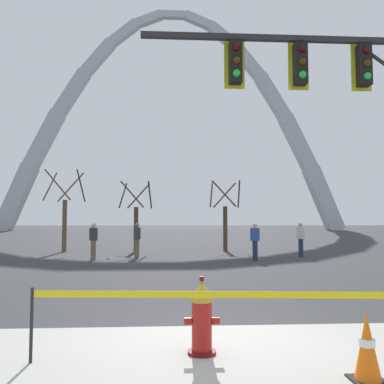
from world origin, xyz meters
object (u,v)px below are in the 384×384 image
(traffic_signal_gantry, at_px, (384,95))
(traffic_cone_by_hydrant, at_px, (367,348))
(pedestrian_walking_right, at_px, (301,239))
(pedestrian_near_trees, at_px, (255,241))
(pedestrian_walking_left, at_px, (93,241))
(pedestrian_standing_center, at_px, (137,240))
(fire_hydrant, at_px, (202,317))
(monument_arch, at_px, (173,129))

(traffic_signal_gantry, bearing_deg, traffic_cone_by_hydrant, -122.05)
(traffic_cone_by_hydrant, height_order, pedestrian_walking_right, pedestrian_walking_right)
(pedestrian_walking_right, relative_size, pedestrian_near_trees, 1.00)
(pedestrian_walking_left, xyz_separation_m, pedestrian_standing_center, (1.79, 0.95, 0.00))
(fire_hydrant, bearing_deg, monument_arch, 89.70)
(fire_hydrant, relative_size, monument_arch, 0.02)
(pedestrian_near_trees, bearing_deg, pedestrian_walking_left, 174.56)
(traffic_signal_gantry, relative_size, pedestrian_near_trees, 4.92)
(fire_hydrant, bearing_deg, pedestrian_near_trees, 74.64)
(pedestrian_standing_center, bearing_deg, monument_arch, 87.37)
(pedestrian_standing_center, height_order, pedestrian_walking_right, same)
(pedestrian_near_trees, bearing_deg, traffic_signal_gantry, -83.80)
(monument_arch, height_order, pedestrian_near_trees, monument_arch)
(traffic_cone_by_hydrant, xyz_separation_m, pedestrian_walking_left, (-5.34, 13.43, 0.46))
(monument_arch, relative_size, pedestrian_near_trees, 35.55)
(pedestrian_standing_center, relative_size, pedestrian_near_trees, 1.00)
(traffic_signal_gantry, height_order, pedestrian_walking_right, traffic_signal_gantry)
(traffic_signal_gantry, relative_size, pedestrian_walking_left, 4.92)
(traffic_cone_by_hydrant, xyz_separation_m, pedestrian_standing_center, (-3.55, 14.38, 0.46))
(traffic_cone_by_hydrant, height_order, pedestrian_walking_left, pedestrian_walking_left)
(monument_arch, xyz_separation_m, pedestrian_near_trees, (2.92, -49.06, -15.91))
(pedestrian_standing_center, bearing_deg, pedestrian_near_trees, -17.48)
(traffic_cone_by_hydrant, bearing_deg, pedestrian_walking_right, 74.27)
(pedestrian_near_trees, bearing_deg, traffic_cone_by_hydrant, -96.90)
(traffic_cone_by_hydrant, distance_m, traffic_signal_gantry, 6.21)
(pedestrian_walking_right, bearing_deg, pedestrian_standing_center, 179.89)
(pedestrian_walking_right, bearing_deg, pedestrian_walking_left, -174.31)
(fire_hydrant, bearing_deg, pedestrian_walking_right, 66.78)
(monument_arch, height_order, pedestrian_standing_center, monument_arch)
(monument_arch, bearing_deg, traffic_cone_by_hydrant, -88.73)
(traffic_signal_gantry, bearing_deg, pedestrian_walking_left, 129.72)
(traffic_signal_gantry, bearing_deg, pedestrian_walking_right, 81.52)
(fire_hydrant, xyz_separation_m, pedestrian_walking_left, (-3.65, 12.43, 0.35))
(fire_hydrant, bearing_deg, pedestrian_walking_left, 106.38)
(pedestrian_walking_left, relative_size, pedestrian_walking_right, 1.00)
(fire_hydrant, distance_m, pedestrian_walking_left, 12.96)
(traffic_signal_gantry, relative_size, pedestrian_walking_right, 4.92)
(traffic_signal_gantry, xyz_separation_m, pedestrian_standing_center, (-6.05, 10.39, -3.59))
(fire_hydrant, relative_size, traffic_signal_gantry, 0.13)
(pedestrian_near_trees, bearing_deg, pedestrian_standing_center, 162.52)
(pedestrian_standing_center, bearing_deg, traffic_cone_by_hydrant, -76.12)
(traffic_signal_gantry, distance_m, pedestrian_walking_right, 11.09)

